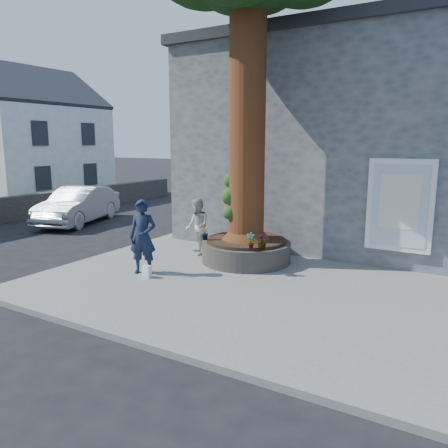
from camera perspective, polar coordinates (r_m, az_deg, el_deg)
The scene contains 14 objects.
ground at distance 10.27m, azimuth -6.37°, elevation -7.46°, with size 120.00×120.00×0.00m, color black.
pavement at distance 10.31m, azimuth 3.76°, elevation -6.99°, with size 9.00×8.00×0.12m, color slate.
yellow_line at distance 12.93m, azimuth -14.60°, elevation -3.92°, with size 0.10×30.00×0.01m, color yellow.
stone_shop at distance 15.36m, azimuth 18.00°, elevation 10.07°, with size 10.30×8.30×6.30m.
planter at distance 11.37m, azimuth 2.90°, elevation -3.44°, with size 2.30×2.30×0.60m.
cottage_far at distance 27.40m, azimuth -24.86°, elevation 10.98°, with size 7.30×7.40×8.75m.
man at distance 10.37m, azimuth -10.55°, elevation -1.67°, with size 0.64×0.42×1.76m, color #121D32.
woman at distance 11.99m, azimuth -3.51°, elevation -0.34°, with size 0.76×0.59×1.55m, color #B5B3AD.
shopping_bag at distance 10.22m, azimuth -10.05°, elevation -6.12°, with size 0.20×0.12×0.28m, color white.
car_silver at distance 18.17m, azimuth -18.50°, elevation 2.33°, with size 1.52×4.37×1.44m, color #94969B.
plant_a at distance 10.27m, azimuth 3.52°, elevation -2.13°, with size 0.20×0.14×0.38m, color gray.
plant_b at distance 11.15m, azimuth -2.46°, elevation -1.18°, with size 0.19×0.19×0.35m, color gray.
plant_c at distance 10.15m, azimuth 4.95°, elevation -2.38°, with size 0.20×0.20×0.36m, color gray.
plant_d at distance 12.40m, azimuth 1.25°, elevation -0.11°, with size 0.26×0.23×0.29m, color gray.
Camera 1 is at (5.89, -7.79, 3.19)m, focal length 35.00 mm.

